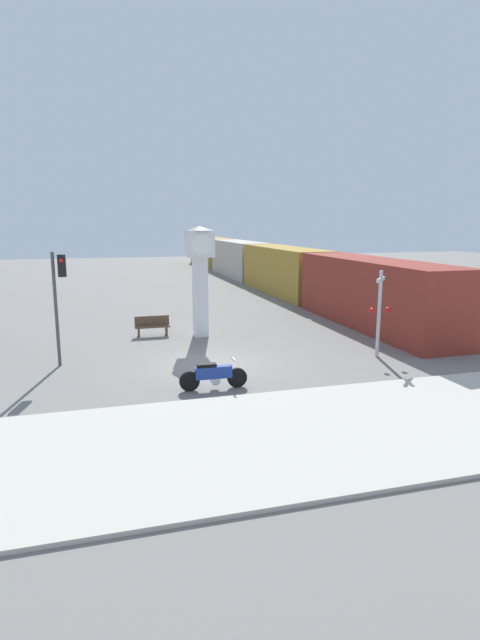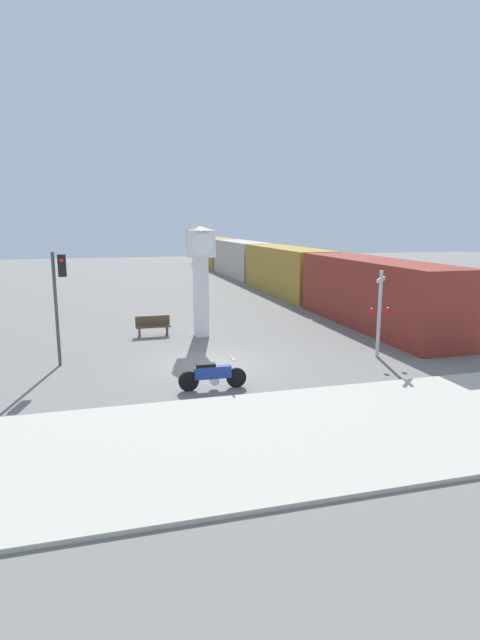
# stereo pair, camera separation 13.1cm
# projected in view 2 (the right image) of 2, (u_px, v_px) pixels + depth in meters

# --- Properties ---
(ground_plane) EXTENTS (120.00, 120.00, 0.00)m
(ground_plane) POSITION_uv_depth(u_px,v_px,m) (211.00, 364.00, 18.69)
(ground_plane) COLOR slate
(sidewalk_strip) EXTENTS (36.00, 6.00, 0.10)m
(sidewalk_strip) POSITION_uv_depth(u_px,v_px,m) (269.00, 437.00, 12.22)
(sidewalk_strip) COLOR #BCB7A8
(sidewalk_strip) RESTS_ON ground_plane
(motorcycle) EXTENTS (2.18, 0.47, 0.96)m
(motorcycle) POSITION_uv_depth(u_px,v_px,m) (212.00, 375.00, 15.78)
(motorcycle) COLOR black
(motorcycle) RESTS_ON ground_plane
(clock_tower) EXTENTS (1.41, 1.41, 5.06)m
(clock_tower) POSITION_uv_depth(u_px,v_px,m) (200.00, 264.00, 22.65)
(clock_tower) COLOR white
(clock_tower) RESTS_ON ground_plane
(freight_train) EXTENTS (2.80, 50.12, 3.40)m
(freight_train) POSITION_uv_depth(u_px,v_px,m) (261.00, 264.00, 43.06)
(freight_train) COLOR maroon
(freight_train) RESTS_ON ground_plane
(traffic_light) EXTENTS (0.50, 0.35, 4.19)m
(traffic_light) POSITION_uv_depth(u_px,v_px,m) (59.00, 288.00, 17.99)
(traffic_light) COLOR #47474C
(traffic_light) RESTS_ON ground_plane
(railroad_crossing_signal) EXTENTS (0.90, 0.82, 3.41)m
(railroad_crossing_signal) POSITION_uv_depth(u_px,v_px,m) (380.00, 310.00, 19.31)
(railroad_crossing_signal) COLOR #B7B7BC
(railroad_crossing_signal) RESTS_ON ground_plane
(bench) EXTENTS (1.60, 0.44, 0.92)m
(bench) POSITION_uv_depth(u_px,v_px,m) (153.00, 325.00, 23.29)
(bench) COLOR brown
(bench) RESTS_ON ground_plane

